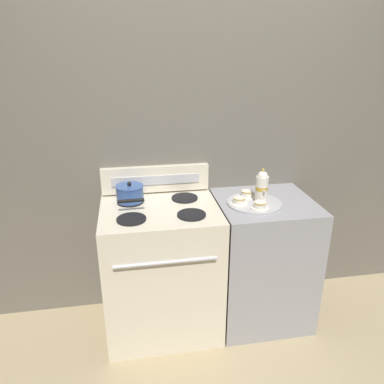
% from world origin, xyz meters
% --- Properties ---
extents(ground_plane, '(6.00, 6.00, 0.00)m').
position_xyz_m(ground_plane, '(0.00, 0.00, 0.00)').
color(ground_plane, tan).
extents(wall_back, '(6.00, 0.05, 2.20)m').
position_xyz_m(wall_back, '(0.00, 0.33, 1.10)').
color(wall_back, '#666056').
rests_on(wall_back, ground).
extents(stove, '(0.76, 0.64, 0.93)m').
position_xyz_m(stove, '(-0.33, -0.00, 0.46)').
color(stove, beige).
rests_on(stove, ground).
extents(control_panel, '(0.75, 0.05, 0.18)m').
position_xyz_m(control_panel, '(-0.33, 0.28, 1.02)').
color(control_panel, beige).
rests_on(control_panel, stove).
extents(side_counter, '(0.65, 0.61, 0.92)m').
position_xyz_m(side_counter, '(0.39, 0.00, 0.46)').
color(side_counter, '#939399').
rests_on(side_counter, ground).
extents(saucepan, '(0.18, 0.28, 0.13)m').
position_xyz_m(saucepan, '(-0.51, 0.13, 0.98)').
color(saucepan, '#335193').
rests_on(saucepan, stove).
extents(serving_tray, '(0.36, 0.36, 0.01)m').
position_xyz_m(serving_tray, '(0.29, -0.03, 0.92)').
color(serving_tray, '#B2B2B7').
rests_on(serving_tray, side_counter).
extents(teapot, '(0.08, 0.13, 0.23)m').
position_xyz_m(teapot, '(0.34, -0.04, 1.04)').
color(teapot, white).
rests_on(teapot, serving_tray).
extents(teacup_left, '(0.12, 0.12, 0.04)m').
position_xyz_m(teacup_left, '(0.27, 0.06, 0.95)').
color(teacup_left, white).
rests_on(teacup_left, serving_tray).
extents(teacup_right, '(0.12, 0.12, 0.04)m').
position_xyz_m(teacup_right, '(0.18, -0.04, 0.95)').
color(teacup_right, white).
rests_on(teacup_right, serving_tray).
extents(teacup_front, '(0.12, 0.12, 0.04)m').
position_xyz_m(teacup_front, '(0.29, -0.14, 0.95)').
color(teacup_front, white).
rests_on(teacup_front, serving_tray).
extents(creamer_jug, '(0.06, 0.06, 0.08)m').
position_xyz_m(creamer_jug, '(0.38, 0.06, 0.97)').
color(creamer_jug, white).
rests_on(creamer_jug, serving_tray).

